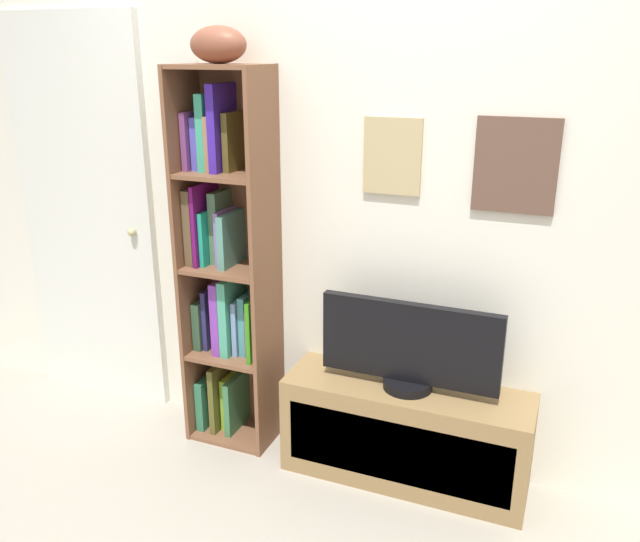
# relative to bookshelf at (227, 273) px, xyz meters

# --- Properties ---
(back_wall) EXTENTS (4.80, 0.08, 2.56)m
(back_wall) POSITION_rel_bookshelf_xyz_m (0.56, 0.15, 0.41)
(back_wall) COLOR silver
(back_wall) RESTS_ON ground
(bookshelf) EXTENTS (0.42, 0.30, 1.84)m
(bookshelf) POSITION_rel_bookshelf_xyz_m (0.00, 0.00, 0.00)
(bookshelf) COLOR brown
(bookshelf) RESTS_ON ground
(football) EXTENTS (0.29, 0.18, 0.16)m
(football) POSITION_rel_bookshelf_xyz_m (0.03, -0.03, 1.05)
(football) COLOR brown
(football) RESTS_ON bookshelf
(tv_stand) EXTENTS (1.11, 0.34, 0.47)m
(tv_stand) POSITION_rel_bookshelf_xyz_m (0.94, -0.06, -0.64)
(tv_stand) COLOR olive
(tv_stand) RESTS_ON ground
(television) EXTENTS (0.80, 0.22, 0.40)m
(television) POSITION_rel_bookshelf_xyz_m (0.94, -0.06, -0.20)
(television) COLOR black
(television) RESTS_ON tv_stand
(door) EXTENTS (0.84, 0.09, 2.09)m
(door) POSITION_rel_bookshelf_xyz_m (-0.91, 0.09, 0.17)
(door) COLOR silver
(door) RESTS_ON ground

